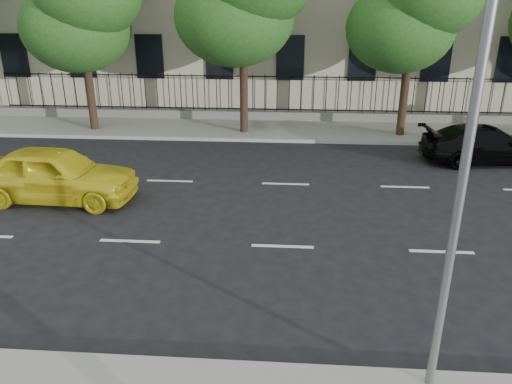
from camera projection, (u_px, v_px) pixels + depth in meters
The scene contains 7 objects.
ground at pixel (280, 303), 10.49m from camera, with size 120.00×120.00×0.00m, color black.
far_sidewalk at pixel (288, 129), 23.42m from camera, with size 60.00×4.00×0.15m, color gray.
lane_markings at pixel (284, 211), 14.88m from camera, with size 49.60×4.62×0.01m, color silver, non-canonical shape.
iron_fence at pixel (289, 109), 24.78m from camera, with size 30.00×0.50×2.20m.
street_light at pixel (467, 65), 6.77m from camera, with size 0.25×3.32×8.05m.
yellow_taxi at pixel (55, 174), 15.37m from camera, with size 2.01×4.99×1.70m, color yellow.
black_sedan at pixel (486, 144), 18.93m from camera, with size 1.99×4.89×1.42m, color black.
Camera 1 is at (0.14, -8.88, 6.07)m, focal length 35.00 mm.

